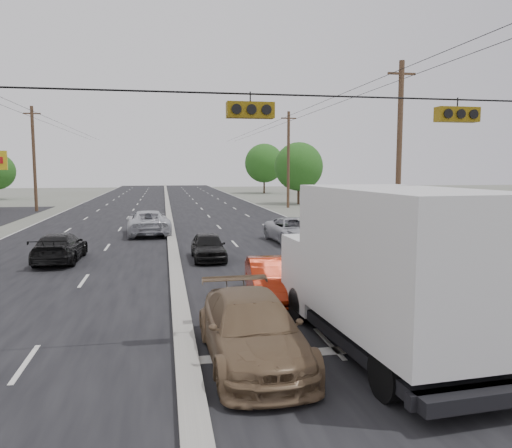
# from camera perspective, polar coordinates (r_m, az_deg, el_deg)

# --- Properties ---
(ground) EXTENTS (200.00, 200.00, 0.00)m
(ground) POSITION_cam_1_polar(r_m,az_deg,el_deg) (11.78, -8.07, -14.46)
(ground) COLOR #606356
(ground) RESTS_ON ground
(road_surface) EXTENTS (20.00, 160.00, 0.02)m
(road_surface) POSITION_cam_1_polar(r_m,az_deg,el_deg) (41.22, -9.89, 0.51)
(road_surface) COLOR black
(road_surface) RESTS_ON ground
(center_median) EXTENTS (0.50, 160.00, 0.20)m
(center_median) POSITION_cam_1_polar(r_m,az_deg,el_deg) (41.21, -9.89, 0.64)
(center_median) COLOR gray
(center_median) RESTS_ON ground
(utility_pole_left_c) EXTENTS (1.60, 0.30, 10.00)m
(utility_pole_left_c) POSITION_cam_1_polar(r_m,az_deg,el_deg) (52.42, -24.03, 6.89)
(utility_pole_left_c) COLOR #422D1E
(utility_pole_left_c) RESTS_ON ground
(utility_pole_right_b) EXTENTS (1.60, 0.30, 10.00)m
(utility_pole_right_b) POSITION_cam_1_polar(r_m,az_deg,el_deg) (29.05, 16.04, 8.00)
(utility_pole_right_b) COLOR #422D1E
(utility_pole_right_b) RESTS_ON ground
(utility_pole_right_c) EXTENTS (1.60, 0.30, 10.00)m
(utility_pole_right_c) POSITION_cam_1_polar(r_m,az_deg,el_deg) (52.62, 3.72, 7.42)
(utility_pole_right_c) COLOR #422D1E
(utility_pole_right_c) RESTS_ON ground
(traffic_signals) EXTENTS (25.00, 0.30, 0.54)m
(traffic_signals) POSITION_cam_1_polar(r_m,az_deg,el_deg) (11.23, -1.18, 13.10)
(traffic_signals) COLOR black
(traffic_signals) RESTS_ON ground
(tree_right_mid) EXTENTS (5.60, 5.60, 7.14)m
(tree_right_mid) POSITION_cam_1_polar(r_m,az_deg,el_deg) (58.09, 4.90, 6.56)
(tree_right_mid) COLOR #382619
(tree_right_mid) RESTS_ON ground
(tree_right_far) EXTENTS (6.40, 6.40, 8.16)m
(tree_right_far) POSITION_cam_1_polar(r_m,az_deg,el_deg) (82.65, 0.94, 6.97)
(tree_right_far) COLOR #382619
(tree_right_far) RESTS_ON ground
(box_truck) EXTENTS (3.09, 7.57, 3.76)m
(box_truck) POSITION_cam_1_polar(r_m,az_deg,el_deg) (11.58, 14.55, -5.02)
(box_truck) COLOR black
(box_truck) RESTS_ON ground
(tan_sedan) EXTENTS (2.10, 4.95, 1.42)m
(tan_sedan) POSITION_cam_1_polar(r_m,az_deg,el_deg) (10.97, -0.46, -12.05)
(tan_sedan) COLOR brown
(tan_sedan) RESTS_ON ground
(red_sedan) EXTENTS (1.68, 4.03, 1.30)m
(red_sedan) POSITION_cam_1_polar(r_m,az_deg,el_deg) (15.92, 1.70, -6.42)
(red_sedan) COLOR #9C1F09
(red_sedan) RESTS_ON ground
(black_suv) EXTENTS (2.88, 5.49, 1.48)m
(black_suv) POSITION_cam_1_polar(r_m,az_deg,el_deg) (13.72, 24.25, -8.72)
(black_suv) COLOR black
(black_suv) RESTS_ON ground
(queue_car_a) EXTENTS (1.47, 3.63, 1.23)m
(queue_car_a) POSITION_cam_1_polar(r_m,az_deg,el_deg) (22.83, -5.48, -2.60)
(queue_car_a) COLOR black
(queue_car_a) RESTS_ON ground
(queue_car_b) EXTENTS (2.04, 4.69, 1.50)m
(queue_car_b) POSITION_cam_1_polar(r_m,az_deg,el_deg) (21.19, 9.26, -2.99)
(queue_car_b) COLOR white
(queue_car_b) RESTS_ON ground
(queue_car_c) EXTENTS (2.69, 5.17, 1.39)m
(queue_car_c) POSITION_cam_1_polar(r_m,az_deg,el_deg) (27.92, 4.33, -0.77)
(queue_car_c) COLOR #A9AAB1
(queue_car_c) RESTS_ON ground
(queue_car_d) EXTENTS (2.10, 4.39, 1.23)m
(queue_car_d) POSITION_cam_1_polar(r_m,az_deg,el_deg) (18.66, 16.37, -4.87)
(queue_car_d) COLOR #0F1A4C
(queue_car_d) RESTS_ON ground
(queue_car_e) EXTENTS (1.88, 4.36, 1.47)m
(queue_car_e) POSITION_cam_1_polar(r_m,az_deg,el_deg) (26.99, 9.19, -1.01)
(queue_car_e) COLOR maroon
(queue_car_e) RESTS_ON ground
(oncoming_near) EXTENTS (1.91, 4.52, 1.30)m
(oncoming_near) POSITION_cam_1_polar(r_m,az_deg,el_deg) (23.88, -21.50, -2.53)
(oncoming_near) COLOR black
(oncoming_near) RESTS_ON ground
(oncoming_far) EXTENTS (2.91, 5.68, 1.53)m
(oncoming_far) POSITION_cam_1_polar(r_m,az_deg,el_deg) (31.99, -12.22, 0.15)
(oncoming_far) COLOR silver
(oncoming_far) RESTS_ON ground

